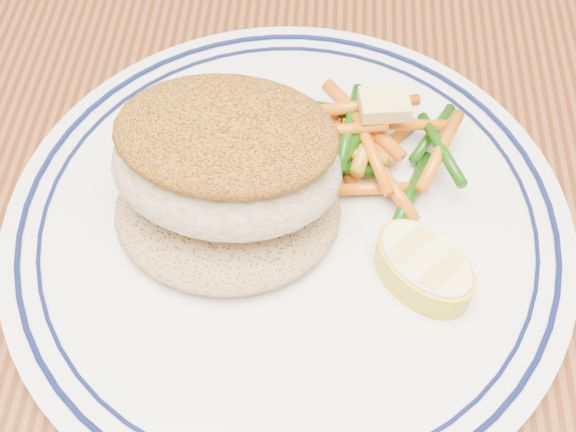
{
  "coord_description": "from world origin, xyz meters",
  "views": [
    {
      "loc": [
        -0.02,
        -0.21,
        1.08
      ],
      "look_at": [
        -0.03,
        -0.0,
        0.77
      ],
      "focal_mm": 45.0,
      "sensor_mm": 36.0,
      "label": 1
    }
  ],
  "objects_px": {
    "vegetable_pile": "(367,142)",
    "lemon_wedge": "(424,267)",
    "rice_pilaf": "(227,205)",
    "fish_fillet": "(226,158)",
    "dining_table": "(340,314)",
    "plate": "(288,227)"
  },
  "relations": [
    {
      "from": "fish_fillet",
      "to": "vegetable_pile",
      "type": "xyz_separation_m",
      "value": [
        0.07,
        0.04,
        -0.03
      ]
    },
    {
      "from": "fish_fillet",
      "to": "vegetable_pile",
      "type": "height_order",
      "value": "fish_fillet"
    },
    {
      "from": "plate",
      "to": "fish_fillet",
      "type": "distance_m",
      "value": 0.06
    },
    {
      "from": "plate",
      "to": "vegetable_pile",
      "type": "bearing_deg",
      "value": 48.68
    },
    {
      "from": "dining_table",
      "to": "lemon_wedge",
      "type": "bearing_deg",
      "value": -44.9
    },
    {
      "from": "dining_table",
      "to": "plate",
      "type": "relative_size",
      "value": 5.08
    },
    {
      "from": "dining_table",
      "to": "plate",
      "type": "distance_m",
      "value": 0.11
    },
    {
      "from": "rice_pilaf",
      "to": "vegetable_pile",
      "type": "height_order",
      "value": "vegetable_pile"
    },
    {
      "from": "plate",
      "to": "fish_fillet",
      "type": "height_order",
      "value": "fish_fillet"
    },
    {
      "from": "plate",
      "to": "fish_fillet",
      "type": "relative_size",
      "value": 2.51
    },
    {
      "from": "rice_pilaf",
      "to": "fish_fillet",
      "type": "height_order",
      "value": "fish_fillet"
    },
    {
      "from": "fish_fillet",
      "to": "rice_pilaf",
      "type": "bearing_deg",
      "value": -107.65
    },
    {
      "from": "rice_pilaf",
      "to": "fish_fillet",
      "type": "distance_m",
      "value": 0.03
    },
    {
      "from": "plate",
      "to": "rice_pilaf",
      "type": "relative_size",
      "value": 2.54
    },
    {
      "from": "vegetable_pile",
      "to": "rice_pilaf",
      "type": "bearing_deg",
      "value": -147.88
    },
    {
      "from": "dining_table",
      "to": "plate",
      "type": "xyz_separation_m",
      "value": [
        -0.03,
        -0.0,
        0.11
      ]
    },
    {
      "from": "plate",
      "to": "lemon_wedge",
      "type": "height_order",
      "value": "lemon_wedge"
    },
    {
      "from": "rice_pilaf",
      "to": "vegetable_pile",
      "type": "relative_size",
      "value": 1.11
    },
    {
      "from": "rice_pilaf",
      "to": "plate",
      "type": "bearing_deg",
      "value": -1.32
    },
    {
      "from": "vegetable_pile",
      "to": "lemon_wedge",
      "type": "relative_size",
      "value": 1.48
    },
    {
      "from": "dining_table",
      "to": "plate",
      "type": "bearing_deg",
      "value": -173.56
    },
    {
      "from": "plate",
      "to": "rice_pilaf",
      "type": "bearing_deg",
      "value": 178.68
    }
  ]
}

